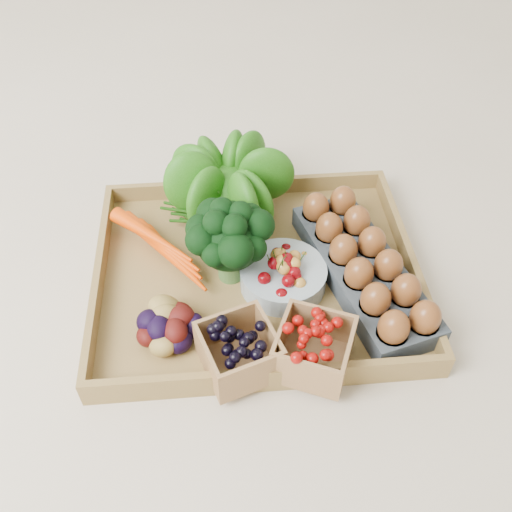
{
  "coord_description": "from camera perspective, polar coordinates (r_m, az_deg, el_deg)",
  "views": [
    {
      "loc": [
        -0.06,
        -0.66,
        0.76
      ],
      "look_at": [
        0.0,
        0.0,
        0.06
      ],
      "focal_mm": 40.0,
      "sensor_mm": 36.0,
      "label": 1
    }
  ],
  "objects": [
    {
      "name": "ground",
      "position": [
        1.01,
        0.0,
        -2.35
      ],
      "size": [
        4.0,
        4.0,
        0.0
      ],
      "primitive_type": "plane",
      "color": "beige",
      "rests_on": "ground"
    },
    {
      "name": "cherry_bowl",
      "position": [
        0.97,
        2.73,
        -2.05
      ],
      "size": [
        0.15,
        0.15,
        0.04
      ],
      "primitive_type": "cylinder",
      "color": "#8C9EA5",
      "rests_on": "tray"
    },
    {
      "name": "carrots",
      "position": [
        1.03,
        -9.46,
        1.06
      ],
      "size": [
        0.2,
        0.14,
        0.05
      ],
      "primitive_type": null,
      "color": "#F04303",
      "rests_on": "tray"
    },
    {
      "name": "tray",
      "position": [
        1.0,
        0.0,
        -2.07
      ],
      "size": [
        0.55,
        0.45,
        0.01
      ],
      "primitive_type": "cube",
      "color": "olive",
      "rests_on": "ground"
    },
    {
      "name": "punnet_blackberry",
      "position": [
        0.86,
        -1.7,
        -9.46
      ],
      "size": [
        0.13,
        0.13,
        0.07
      ],
      "primitive_type": "cube",
      "rotation": [
        0.0,
        0.0,
        0.33
      ],
      "color": "black",
      "rests_on": "tray"
    },
    {
      "name": "punnet_raspberry",
      "position": [
        0.86,
        5.78,
        -9.19
      ],
      "size": [
        0.14,
        0.14,
        0.07
      ],
      "primitive_type": "cube",
      "rotation": [
        0.0,
        0.0,
        -0.41
      ],
      "color": "#7E0805",
      "rests_on": "tray"
    },
    {
      "name": "broccoli",
      "position": [
        0.96,
        -2.63,
        0.33
      ],
      "size": [
        0.14,
        0.14,
        0.11
      ],
      "primitive_type": null,
      "color": "black",
      "rests_on": "tray"
    },
    {
      "name": "potatoes",
      "position": [
        0.9,
        -8.62,
        -6.54
      ],
      "size": [
        0.12,
        0.12,
        0.07
      ],
      "primitive_type": null,
      "color": "#380B08",
      "rests_on": "tray"
    },
    {
      "name": "egg_carton",
      "position": [
        0.99,
        10.63,
        -1.55
      ],
      "size": [
        0.2,
        0.36,
        0.04
      ],
      "primitive_type": "cube",
      "rotation": [
        0.0,
        0.0,
        0.26
      ],
      "color": "#363E45",
      "rests_on": "tray"
    },
    {
      "name": "lettuce",
      "position": [
        1.07,
        -2.99,
        7.95
      ],
      "size": [
        0.16,
        0.16,
        0.16
      ],
      "primitive_type": "sphere",
      "color": "#15470B",
      "rests_on": "tray"
    }
  ]
}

